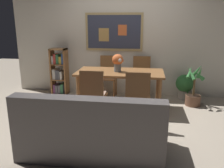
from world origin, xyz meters
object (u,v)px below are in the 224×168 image
Objects in this scene: dining_chair_far_left at (108,73)px; dining_chair_far_right at (141,74)px; dining_chair_near_right at (138,94)px; leather_couch at (92,131)px; tv_remote at (141,73)px; bookshelf at (60,73)px; dining_chair_near_left at (93,92)px; flower_vase at (118,61)px; dining_table at (120,76)px; potted_ivy at (185,85)px; potted_palm at (194,92)px.

dining_chair_far_left is 1.00× the size of dining_chair_far_right.
leather_couch is (-0.53, -0.96, -0.23)m from dining_chair_near_right.
leather_couch is at bearing -102.73° from dining_chair_far_right.
bookshelf is at bearing 155.19° from tv_remote.
dining_chair_near_left and dining_chair_far_right have the same top height.
bookshelf is at bearing 127.83° from dining_chair_near_left.
tv_remote is at bearing -49.71° from dining_chair_far_left.
leather_couch is at bearing -78.45° from dining_chair_near_left.
flower_vase is (0.12, 1.67, 0.62)m from leather_couch.
dining_chair_near_left is at bearing -116.37° from dining_table.
tv_remote reaches higher than potted_ivy.
dining_chair_near_right is at bearing -38.06° from bookshelf.
leather_couch is at bearing -61.32° from bookshelf.
tv_remote is at bearing 36.77° from dining_chair_near_left.
potted_palm is 1.25m from tv_remote.
dining_chair_far_right is 0.85× the size of bookshelf.
potted_ivy is (1.68, 0.02, -0.23)m from dining_chair_far_left.
dining_chair_near_left is 5.67× the size of tv_remote.
potted_palm is at bearing -20.08° from dining_chair_far_right.
dining_chair_far_right is 1.65× the size of potted_ivy.
dining_chair_far_left reaches higher than potted_ivy.
dining_chair_near_left reaches higher than tv_remote.
dining_table is at bearing 28.15° from flower_vase.
leather_couch is at bearing -121.36° from potted_ivy.
dining_chair_far_left reaches higher than leather_couch.
bookshelf is at bearing 154.16° from dining_table.
potted_ivy is 1.70m from flower_vase.
potted_palm is (0.12, -0.40, -0.02)m from potted_ivy.
dining_table is 1.53m from potted_palm.
dining_chair_near_right is 1.00× the size of dining_chair_far_right.
bookshelf is (-1.13, -0.02, -0.04)m from dining_chair_far_left.
bookshelf is at bearing 152.83° from flower_vase.
tv_remote is (0.02, -0.90, 0.21)m from dining_chair_far_right.
dining_chair_near_left is at bearing 179.38° from dining_chair_near_right.
dining_table is at bearing -166.08° from potted_palm.
potted_ivy is at bearing 41.28° from dining_chair_near_left.
dining_chair_near_left is 1.65m from dining_chair_far_right.
leather_couch is 2.75m from bookshelf.
dining_table is at bearing -150.32° from potted_ivy.
dining_table is 1.94× the size of potted_palm.
bookshelf is at bearing -179.10° from dining_chair_far_right.
dining_table is 1.80× the size of dining_chair_far_left.
bookshelf is at bearing 118.68° from leather_couch.
dining_chair_near_right is at bearing -0.62° from dining_chair_near_left.
leather_couch is 1.79m from flower_vase.
dining_chair_far_left and dining_chair_near_right have the same top height.
dining_table is 0.82m from dining_chair_near_left.
dining_chair_far_left is 1.64m from dining_chair_near_right.
potted_palm is at bearing -6.97° from bookshelf.
dining_chair_near_right is 1.08× the size of potted_palm.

